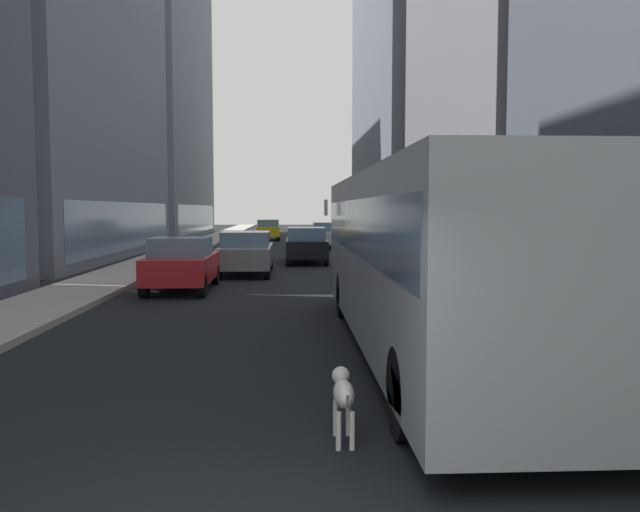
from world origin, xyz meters
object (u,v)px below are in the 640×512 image
car_silver_sedan (327,235)px  dalmatian_dog (343,393)px  transit_bus (427,249)px  car_grey_wagon (246,252)px  car_yellow_taxi (268,230)px  car_red_coupe (182,264)px  car_black_suv (306,245)px

car_silver_sedan → dalmatian_dog: car_silver_sedan is taller
transit_bus → car_grey_wagon: transit_bus is taller
car_silver_sedan → dalmatian_dog: size_ratio=4.40×
car_yellow_taxi → car_grey_wagon: size_ratio=0.86×
car_red_coupe → car_yellow_taxi: bearing=87.0°
car_yellow_taxi → dalmatian_dog: car_yellow_taxi is taller
car_red_coupe → car_silver_sedan: bearing=74.8°
transit_bus → dalmatian_dog: 4.72m
car_black_suv → car_yellow_taxi: bearing=96.5°
car_silver_sedan → car_black_suv: size_ratio=0.89×
transit_bus → car_black_suv: bearing=95.0°
transit_bus → car_yellow_taxi: transit_bus is taller
car_silver_sedan → car_yellow_taxi: same height
transit_bus → car_grey_wagon: size_ratio=2.48×
transit_bus → dalmatian_dog: size_ratio=11.98×
car_red_coupe → car_black_suv: (4.00, 9.89, 0.00)m
car_red_coupe → car_black_suv: bearing=68.0°
car_grey_wagon → car_silver_sedan: bearing=75.8°
car_red_coupe → dalmatian_dog: car_red_coupe is taller
transit_bus → car_red_coupe: 10.09m
car_grey_wagon → car_yellow_taxi: bearing=90.0°
car_grey_wagon → dalmatian_dog: size_ratio=4.82×
car_silver_sedan → car_black_suv: (-1.60, -10.72, 0.00)m
car_black_suv → dalmatian_dog: car_black_suv is taller
car_yellow_taxi → dalmatian_dog: bearing=-87.1°
transit_bus → car_silver_sedan: 28.97m
car_yellow_taxi → car_red_coupe: 30.85m
car_grey_wagon → car_black_suv: bearing=64.6°
transit_bus → car_red_coupe: (-5.60, 8.33, -0.96)m
car_red_coupe → car_black_suv: size_ratio=0.83×
car_silver_sedan → transit_bus: bearing=-90.0°
car_black_suv → dalmatian_dog: bearing=-90.5°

